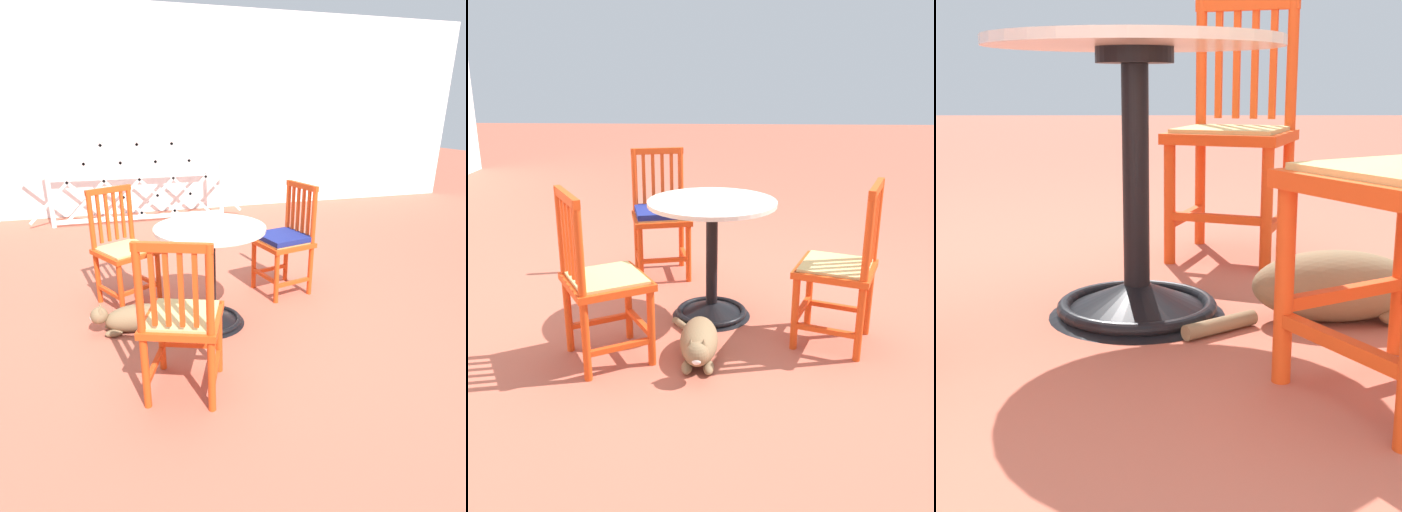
{
  "view_description": "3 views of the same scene",
  "coord_description": "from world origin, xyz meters",
  "views": [
    {
      "loc": [
        -0.67,
        -2.45,
        1.48
      ],
      "look_at": [
        0.11,
        0.24,
        0.47
      ],
      "focal_mm": 28.79,
      "sensor_mm": 36.0,
      "label": 1
    },
    {
      "loc": [
        -3.26,
        0.07,
        1.47
      ],
      "look_at": [
        -0.16,
        0.21,
        0.42
      ],
      "focal_mm": 39.28,
      "sensor_mm": 36.0,
      "label": 2
    },
    {
      "loc": [
        -0.15,
        2.05,
        0.62
      ],
      "look_at": [
        -0.16,
        0.15,
        0.17
      ],
      "focal_mm": 51.08,
      "sensor_mm": 36.0,
      "label": 3
    }
  ],
  "objects": [
    {
      "name": "tabby_cat",
      "position": [
        -0.64,
        0.2,
        0.1
      ],
      "size": [
        0.72,
        0.28,
        0.23
      ],
      "color": "brown",
      "rests_on": "ground_plane"
    },
    {
      "name": "orange_chair_at_corner",
      "position": [
        -0.4,
        -0.56,
        0.43
      ],
      "size": [
        0.52,
        0.52,
        0.91
      ],
      "color": "#D64214",
      "rests_on": "ground_plane"
    },
    {
      "name": "cafe_table",
      "position": [
        -0.08,
        0.15,
        0.28
      ],
      "size": [
        0.76,
        0.76,
        0.73
      ],
      "color": "black",
      "rests_on": "ground_plane"
    },
    {
      "name": "orange_chair_near_fence",
      "position": [
        0.65,
        0.54,
        0.45
      ],
      "size": [
        0.48,
        0.48,
        0.91
      ],
      "color": "#D64214",
      "rests_on": "ground_plane"
    },
    {
      "name": "ground_plane",
      "position": [
        0.0,
        0.0,
        0.0
      ],
      "size": [
        24.0,
        24.0,
        0.0
      ],
      "primitive_type": "plane",
      "color": "#AD5642"
    },
    {
      "name": "orange_chair_tucked_in",
      "position": [
        -0.64,
        0.7,
        0.43
      ],
      "size": [
        0.54,
        0.54,
        0.91
      ],
      "color": "#D64214",
      "rests_on": "ground_plane"
    }
  ]
}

